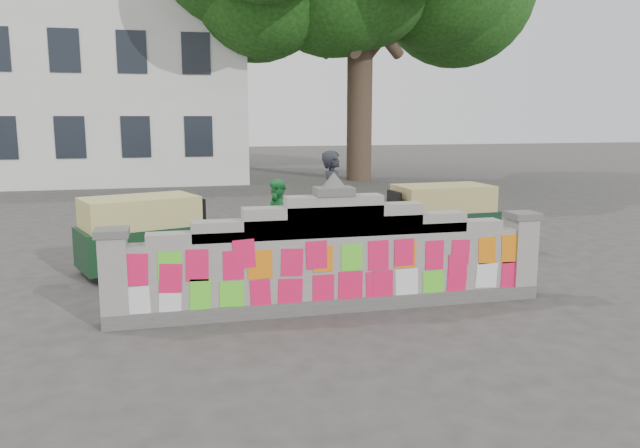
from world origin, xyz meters
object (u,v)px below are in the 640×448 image
object	(u,v)px
pedestrian	(278,217)
rickshaw_right	(439,216)
cyclist_bike	(333,233)
rickshaw_left	(144,233)
cyclist_rider	(333,213)

from	to	relation	value
pedestrian	rickshaw_right	xyz separation A→B (m)	(3.40, -0.28, -0.07)
cyclist_bike	pedestrian	size ratio (longest dim) A/B	1.37
pedestrian	rickshaw_left	size ratio (longest dim) A/B	0.61
cyclist_bike	rickshaw_right	world-z (taller)	rickshaw_right
cyclist_bike	rickshaw_right	xyz separation A→B (m)	(2.46, 0.53, 0.15)
cyclist_rider	rickshaw_left	distance (m)	3.53
cyclist_rider	pedestrian	distance (m)	1.26
cyclist_bike	rickshaw_left	distance (m)	3.52
cyclist_bike	rickshaw_right	distance (m)	2.52
rickshaw_right	rickshaw_left	bearing A→B (deg)	1.86
rickshaw_left	rickshaw_right	world-z (taller)	same
cyclist_rider	rickshaw_left	size ratio (longest dim) A/B	0.75
pedestrian	rickshaw_left	xyz separation A→B (m)	(-2.58, -0.74, -0.07)
cyclist_bike	pedestrian	xyz separation A→B (m)	(-0.94, 0.81, 0.22)
cyclist_rider	rickshaw_right	world-z (taller)	cyclist_rider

